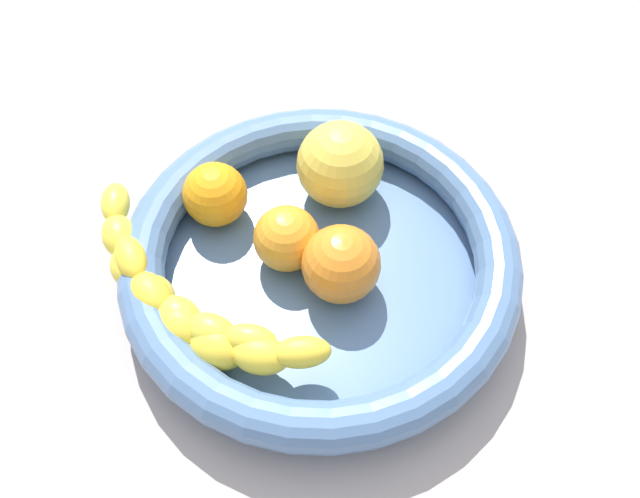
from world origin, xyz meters
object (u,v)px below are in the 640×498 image
Objects in this scene: orange_front at (215,195)px; orange_mid_right at (287,238)px; banana_draped_right at (160,286)px; fruit_bowl at (320,263)px; orange_mid_left at (341,264)px; banana_draped_left at (204,325)px; apple_yellow at (340,164)px.

orange_front and orange_mid_right have the same top height.
banana_draped_right is 3.13× the size of orange_front.
fruit_bowl is at bearing -107.25° from orange_mid_right.
orange_mid_right is at bearing -118.47° from orange_front.
orange_mid_left reaches higher than orange_mid_right.
banana_draped_left is 11.32cm from orange_mid_left.
apple_yellow reaches higher than orange_mid_right.
fruit_bowl is 5.95× the size of orange_mid_right.
fruit_bowl is 4.33× the size of apple_yellow.
orange_mid_left is 0.84× the size of apple_yellow.
fruit_bowl is at bearing 176.32° from apple_yellow.
orange_mid_left is at bearing -75.68° from banana_draped_right.
orange_front is 7.52cm from orange_mid_right.
orange_front is 0.74× the size of apple_yellow.
orange_mid_left is at bearing -55.49° from banana_draped_left.
banana_draped_right is (2.97, 4.13, -0.20)cm from banana_draped_left.
fruit_bowl is at bearing -68.14° from banana_draped_right.
banana_draped_right is 13.90cm from orange_mid_left.
orange_mid_left is 1.15× the size of orange_mid_right.
orange_front reaches higher than banana_draped_left.
banana_draped_right is at bearing 104.32° from orange_mid_left.
banana_draped_right reaches higher than fruit_bowl.
orange_mid_right is (-3.59, -6.61, -0.03)cm from orange_front.
orange_mid_right reaches higher than banana_draped_left.
apple_yellow is (9.56, 1.27, 0.59)cm from orange_mid_left.
orange_front is 1.01× the size of orange_mid_right.
orange_mid_left is (-1.24, -1.81, 2.03)cm from fruit_bowl.
orange_mid_left is at bearing -172.41° from apple_yellow.
orange_mid_right is 8.23cm from apple_yellow.
fruit_bowl is 3.34cm from orange_mid_right.
orange_mid_right is (2.10, 4.60, -0.41)cm from orange_mid_left.
orange_mid_right is at bearing 65.42° from orange_mid_left.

